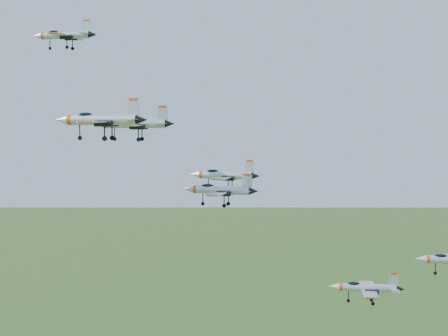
# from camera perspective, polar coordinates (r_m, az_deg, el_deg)

# --- Properties ---
(jet_lead) EXTENTS (12.81, 10.55, 3.43)m
(jet_lead) POSITION_cam_1_polar(r_m,az_deg,el_deg) (121.92, -14.47, 11.69)
(jet_lead) COLOR silver
(jet_left_high) EXTENTS (14.04, 11.62, 3.75)m
(jet_left_high) POSITION_cam_1_polar(r_m,az_deg,el_deg) (104.79, -8.39, 4.05)
(jet_left_high) COLOR silver
(jet_right_high) EXTENTS (13.77, 11.39, 3.68)m
(jet_right_high) POSITION_cam_1_polar(r_m,az_deg,el_deg) (87.48, -11.33, 4.37)
(jet_right_high) COLOR silver
(jet_left_low) EXTENTS (13.01, 10.86, 3.48)m
(jet_left_low) POSITION_cam_1_polar(r_m,az_deg,el_deg) (109.54, -0.05, -0.63)
(jet_left_low) COLOR silver
(jet_right_low) EXTENTS (11.29, 9.40, 3.02)m
(jet_right_low) POSITION_cam_1_polar(r_m,az_deg,el_deg) (88.44, -0.46, -2.00)
(jet_right_low) COLOR silver
(jet_trail) EXTENTS (12.00, 9.88, 3.21)m
(jet_trail) POSITION_cam_1_polar(r_m,az_deg,el_deg) (102.81, 12.78, -10.61)
(jet_trail) COLOR silver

